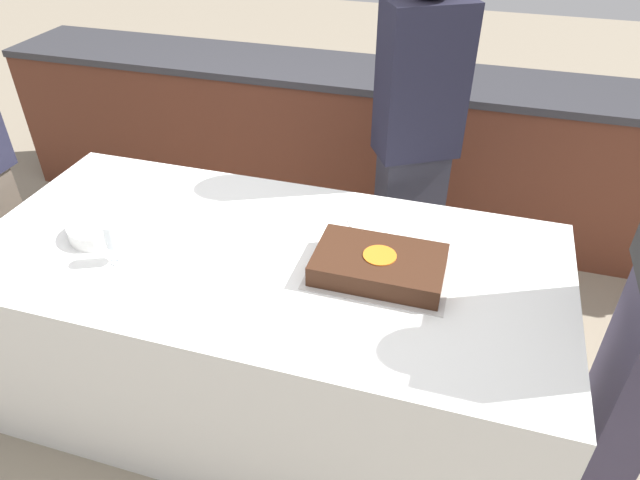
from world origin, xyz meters
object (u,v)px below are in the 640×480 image
(wine_glass, at_px, (113,237))
(plate_stack, at_px, (100,229))
(person_cutting_cake, at_px, (415,145))
(cake, at_px, (379,264))

(wine_glass, bearing_deg, plate_stack, 140.85)
(plate_stack, height_order, wine_glass, wine_glass)
(wine_glass, height_order, person_cutting_cake, person_cutting_cake)
(plate_stack, height_order, person_cutting_cake, person_cutting_cake)
(plate_stack, relative_size, person_cutting_cake, 0.13)
(plate_stack, relative_size, wine_glass, 1.51)
(cake, height_order, person_cutting_cake, person_cutting_cake)
(wine_glass, xyz_separation_m, person_cutting_cake, (0.89, 0.91, 0.04))
(person_cutting_cake, bearing_deg, wine_glass, 15.90)
(plate_stack, bearing_deg, person_cutting_cake, 37.16)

